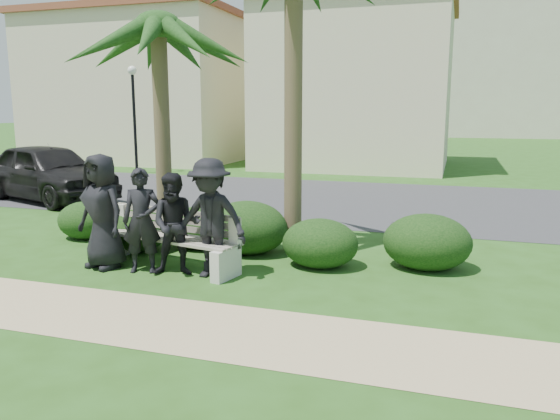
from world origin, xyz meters
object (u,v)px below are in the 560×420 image
Objects in this scene: park_bench at (167,243)px; man_c at (176,224)px; man_b at (142,221)px; palm_left at (158,28)px; street_lamp at (134,100)px; man_d at (210,219)px; car_a at (48,172)px; man_a at (102,211)px.

man_c is at bearing -30.14° from park_bench.
palm_left is (-1.01, 2.48, 3.32)m from man_b.
street_lamp is 2.64× the size of man_c.
man_b is 0.33× the size of palm_left.
man_c is at bearing -171.88° from man_d.
man_d is 0.39× the size of car_a.
palm_left is at bearing 134.06° from man_d.
man_a is at bearing 160.66° from man_c.
man_a is (7.01, -11.99, -2.00)m from street_lamp.
man_a is 1.12× the size of man_b.
street_lamp reaches higher than park_bench.
palm_left is (-1.60, 2.45, 3.35)m from man_c.
man_a reaches higher than man_b.
street_lamp is 14.35m from park_bench.
street_lamp reaches higher than man_a.
man_d is (1.90, 0.07, -0.01)m from man_a.
park_bench is at bearing -107.96° from car_a.
street_lamp reaches higher than man_d.
street_lamp reaches higher than man_c.
palm_left is at bearing -54.68° from street_lamp.
park_bench is 1.47× the size of man_d.
man_a is at bearing -84.09° from palm_left.
man_b is at bearing -57.13° from street_lamp.
man_b is at bearing -67.91° from palm_left.
man_a is at bearing -148.37° from park_bench.
park_bench is (7.99, -11.65, -2.53)m from street_lamp.
man_d reaches higher than park_bench.
man_a is 0.39× the size of car_a.
palm_left reaches higher than man_a.
palm_left is (-2.16, 2.39, 3.23)m from man_d.
man_c is 0.58m from man_d.
man_c reaches higher than park_bench.
car_a is at bearing 151.70° from man_a.
man_d is at bearing -4.24° from park_bench.
palm_left is at bearing 132.40° from park_bench.
man_d is 0.36× the size of palm_left.
man_c is at bearing -15.10° from man_b.
man_b is 0.59m from man_c.
man_c is (1.34, 0.01, -0.13)m from man_a.
car_a is (-6.38, 5.31, -0.02)m from man_b.
car_a is at bearing 121.98° from man_b.
street_lamp is at bearing 30.57° from car_a.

